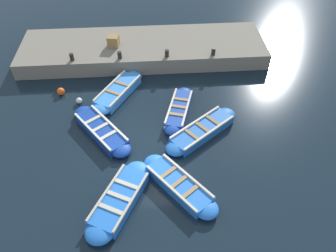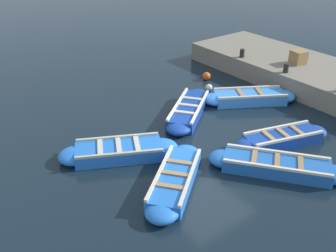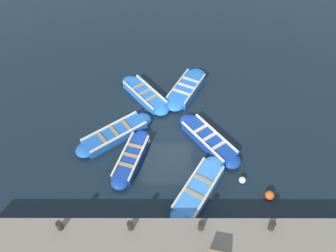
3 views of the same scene
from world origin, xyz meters
name	(u,v)px [view 1 (image 1 of 3)]	position (x,y,z in m)	size (l,w,h in m)	color
ground_plane	(147,145)	(0.00, 0.00, 0.00)	(120.00, 120.00, 0.00)	black
boat_broadside	(118,92)	(3.18, 1.22, 0.20)	(3.38, 2.50, 0.45)	#3884E0
boat_outer_right	(179,110)	(1.72, -1.42, 0.19)	(3.16, 1.58, 0.44)	navy
boat_outer_left	(202,131)	(0.43, -2.23, 0.18)	(2.86, 3.40, 0.42)	#1E59AD
boat_end_of_row	(101,130)	(0.75, 1.81, 0.18)	(3.31, 2.74, 0.42)	navy
boat_drifting	(179,185)	(-2.11, -1.05, 0.18)	(3.14, 2.71, 0.42)	blue
boat_far_corner	(120,199)	(-2.55, 0.97, 0.18)	(3.46, 2.39, 0.43)	blue
quay_wall	(143,49)	(6.42, 0.00, 0.39)	(3.54, 12.49, 0.79)	slate
bollard_north	(213,51)	(5.00, -3.40, 0.96)	(0.20, 0.20, 0.35)	black
bollard_mid_north	(167,53)	(5.00, -1.13, 0.96)	(0.20, 0.20, 0.35)	black
bollard_mid_south	(120,55)	(5.00, 1.13, 0.96)	(0.20, 0.20, 0.35)	black
bollard_south	(72,57)	(5.00, 3.40, 0.96)	(0.20, 0.20, 0.35)	black
wooden_crate	(113,41)	(6.20, 1.47, 1.05)	(0.53, 0.53, 0.53)	olive
buoy_orange_near	(79,101)	(2.73, 2.94, 0.14)	(0.27, 0.27, 0.27)	silver
buoy_yellow_far	(61,91)	(3.41, 3.83, 0.17)	(0.34, 0.34, 0.34)	#E05119
buoy_white_drifting	(167,127)	(0.77, -0.86, 0.17)	(0.33, 0.33, 0.33)	silver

